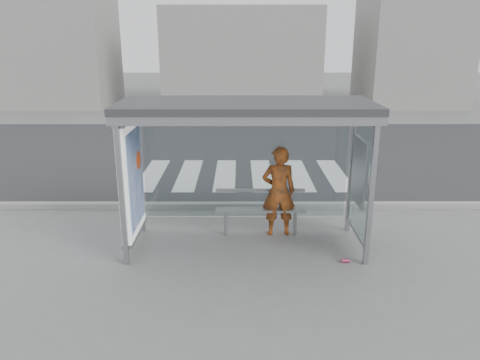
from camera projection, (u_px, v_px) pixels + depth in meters
name	position (u px, v px, depth m)	size (l,w,h in m)	color
ground	(246.00, 246.00, 8.51)	(80.00, 80.00, 0.00)	slate
road	(243.00, 153.00, 15.19)	(30.00, 10.00, 0.01)	#28282B
curb	(245.00, 205.00, 10.36)	(30.00, 0.18, 0.12)	gray
crosswalk	(244.00, 175.00, 12.81)	(5.55, 3.00, 0.00)	silver
bus_shelter	(224.00, 139.00, 7.98)	(4.25, 1.65, 2.62)	gray
building_left	(53.00, 47.00, 24.78)	(6.00, 5.00, 6.00)	gray
building_center	(242.00, 57.00, 24.94)	(8.00, 5.00, 5.00)	gray
building_right	(412.00, 38.00, 24.65)	(5.00, 5.00, 7.00)	gray
person	(279.00, 191.00, 8.77)	(0.63, 0.41, 1.73)	#F04C16
bench	(260.00, 209.00, 8.83)	(1.70, 0.31, 0.88)	gray
soda_can	(345.00, 261.00, 7.88)	(0.07, 0.07, 0.13)	#CD3C73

